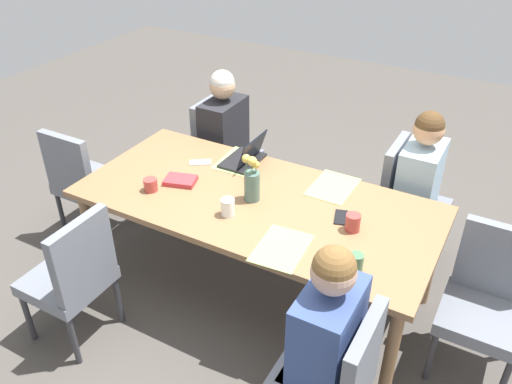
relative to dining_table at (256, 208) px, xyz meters
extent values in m
plane|color=#4C4742|center=(0.00, 0.00, -0.68)|extent=(10.00, 10.00, 0.00)
cube|color=olive|center=(0.00, 0.00, 0.05)|extent=(2.25, 1.04, 0.04)
cylinder|color=olive|center=(-1.04, -0.44, -0.32)|extent=(0.07, 0.07, 0.70)
cylinder|color=olive|center=(1.04, -0.44, -0.32)|extent=(0.07, 0.07, 0.70)
cylinder|color=olive|center=(-1.04, 0.44, -0.32)|extent=(0.07, 0.07, 0.70)
cylinder|color=olive|center=(1.04, 0.44, -0.32)|extent=(0.07, 0.07, 0.70)
cube|color=slate|center=(-0.82, -0.86, -0.27)|extent=(0.44, 0.44, 0.08)
cube|color=slate|center=(-0.63, -0.86, 0.00)|extent=(0.06, 0.42, 0.45)
cylinder|color=#333338|center=(-1.01, -1.05, -0.49)|extent=(0.04, 0.04, 0.37)
cylinder|color=#333338|center=(-1.01, -0.67, -0.49)|extent=(0.04, 0.04, 0.37)
cylinder|color=#333338|center=(-0.63, -1.05, -0.49)|extent=(0.04, 0.04, 0.37)
cylinder|color=#333338|center=(-0.63, -0.67, -0.49)|extent=(0.04, 0.04, 0.37)
cube|color=#2D2D33|center=(-0.82, -0.80, -0.45)|extent=(0.36, 0.34, 0.45)
cube|color=#99B7CC|center=(-0.82, -0.80, 0.02)|extent=(0.24, 0.40, 0.50)
sphere|color=tan|center=(-0.82, -0.80, 0.39)|extent=(0.20, 0.20, 0.20)
sphere|color=#51381E|center=(-0.82, -0.80, 0.42)|extent=(0.19, 0.19, 0.19)
cube|color=slate|center=(-0.99, 0.83, 0.00)|extent=(0.06, 0.42, 0.45)
cylinder|color=#333338|center=(-0.61, 0.64, -0.49)|extent=(0.04, 0.04, 0.37)
cube|color=#384C84|center=(-0.80, 0.77, 0.02)|extent=(0.24, 0.40, 0.50)
sphere|color=tan|center=(-0.80, 0.77, 0.39)|extent=(0.20, 0.20, 0.20)
sphere|color=brown|center=(-0.80, 0.77, 0.42)|extent=(0.19, 0.19, 0.19)
cube|color=slate|center=(0.74, -0.87, -0.27)|extent=(0.44, 0.44, 0.08)
cube|color=slate|center=(0.93, -0.87, 0.00)|extent=(0.06, 0.42, 0.45)
cylinder|color=#333338|center=(0.55, -1.06, -0.49)|extent=(0.04, 0.04, 0.37)
cylinder|color=#333338|center=(0.55, -0.68, -0.49)|extent=(0.04, 0.04, 0.37)
cylinder|color=#333338|center=(0.93, -1.06, -0.49)|extent=(0.04, 0.04, 0.37)
cylinder|color=#333338|center=(0.93, -0.68, -0.49)|extent=(0.04, 0.04, 0.37)
cube|color=#2D2D33|center=(0.74, -0.81, -0.45)|extent=(0.36, 0.34, 0.45)
cube|color=#232328|center=(0.74, -0.81, 0.02)|extent=(0.24, 0.40, 0.50)
sphere|color=tan|center=(0.74, -0.81, 0.39)|extent=(0.20, 0.20, 0.20)
sphere|color=beige|center=(0.74, -0.81, 0.42)|extent=(0.19, 0.19, 0.19)
cube|color=slate|center=(1.46, -0.02, -0.27)|extent=(0.44, 0.44, 0.08)
cube|color=slate|center=(1.46, 0.17, 0.00)|extent=(0.42, 0.06, 0.45)
cylinder|color=#333338|center=(1.65, -0.21, -0.49)|extent=(0.04, 0.04, 0.37)
cylinder|color=#333338|center=(1.27, -0.21, -0.49)|extent=(0.04, 0.04, 0.37)
cylinder|color=#333338|center=(1.65, 0.17, -0.49)|extent=(0.04, 0.04, 0.37)
cylinder|color=#333338|center=(1.27, 0.17, -0.49)|extent=(0.04, 0.04, 0.37)
cube|color=slate|center=(-1.41, -0.01, -0.27)|extent=(0.44, 0.44, 0.08)
cube|color=slate|center=(-1.41, -0.20, 0.00)|extent=(0.42, 0.06, 0.45)
cylinder|color=#333338|center=(-1.60, 0.18, -0.49)|extent=(0.04, 0.04, 0.37)
cylinder|color=#333338|center=(-1.22, 0.18, -0.49)|extent=(0.04, 0.04, 0.37)
cylinder|color=#333338|center=(-1.60, -0.20, -0.49)|extent=(0.04, 0.04, 0.37)
cylinder|color=#333338|center=(-1.22, -0.20, -0.49)|extent=(0.04, 0.04, 0.37)
cube|color=slate|center=(0.80, 0.88, -0.27)|extent=(0.44, 0.44, 0.08)
cube|color=slate|center=(0.61, 0.88, 0.00)|extent=(0.06, 0.42, 0.45)
cylinder|color=#333338|center=(0.99, 1.07, -0.49)|extent=(0.04, 0.04, 0.37)
cylinder|color=#333338|center=(0.99, 0.69, -0.49)|extent=(0.04, 0.04, 0.37)
cylinder|color=#333338|center=(0.61, 1.07, -0.49)|extent=(0.04, 0.04, 0.37)
cylinder|color=#333338|center=(0.61, 0.69, -0.49)|extent=(0.04, 0.04, 0.37)
cylinder|color=#4C6B60|center=(0.02, 0.02, 0.16)|extent=(0.10, 0.10, 0.19)
sphere|color=gold|center=(0.06, 0.02, 0.35)|extent=(0.05, 0.05, 0.05)
cylinder|color=#477A3D|center=(0.06, 0.02, 0.30)|extent=(0.01, 0.01, 0.09)
sphere|color=gold|center=(0.01, 0.03, 0.35)|extent=(0.06, 0.06, 0.06)
cylinder|color=#477A3D|center=(0.01, 0.03, 0.30)|extent=(0.01, 0.01, 0.09)
sphere|color=gold|center=(0.00, 0.00, 0.31)|extent=(0.05, 0.05, 0.05)
cylinder|color=#477A3D|center=(0.00, 0.00, 0.29)|extent=(0.01, 0.01, 0.05)
cube|color=#9EBC66|center=(-0.37, -0.36, 0.07)|extent=(0.26, 0.36, 0.00)
cube|color=#9EBC66|center=(-0.36, 0.36, 0.07)|extent=(0.29, 0.38, 0.00)
cube|color=#9EBC66|center=(0.33, -0.36, 0.07)|extent=(0.28, 0.37, 0.00)
cube|color=black|center=(0.31, -0.36, 0.08)|extent=(0.22, 0.32, 0.02)
cube|color=black|center=(0.23, -0.36, 0.18)|extent=(0.07, 0.31, 0.19)
cylinder|color=white|center=(0.06, 0.23, 0.12)|extent=(0.08, 0.08, 0.11)
cylinder|color=#47704C|center=(-0.77, 0.34, 0.12)|extent=(0.07, 0.07, 0.11)
cylinder|color=#AD3D38|center=(0.63, 0.24, 0.11)|extent=(0.09, 0.09, 0.08)
cylinder|color=#AD3D38|center=(-0.64, 0.02, 0.12)|extent=(0.09, 0.09, 0.10)
cube|color=#B73338|center=(0.53, 0.07, 0.08)|extent=(0.23, 0.19, 0.03)
cube|color=black|center=(-0.54, -0.06, 0.07)|extent=(0.11, 0.16, 0.01)
cube|color=silver|center=(0.56, -0.21, 0.07)|extent=(0.16, 0.14, 0.01)
camera|label=1|loc=(-1.33, 2.39, 1.86)|focal=36.89mm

